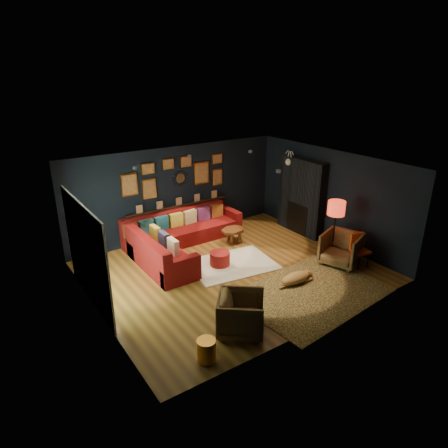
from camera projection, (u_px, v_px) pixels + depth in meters
floor at (233, 271)px, 9.70m from camera, size 6.50×6.50×0.00m
room_walls at (233, 209)px, 9.11m from camera, size 6.50×6.50×6.50m
sectional at (175, 240)px, 10.65m from camera, size 3.41×2.69×0.86m
ledge at (179, 205)px, 11.42m from camera, size 3.20×0.12×0.04m
gallery_wall at (176, 175)px, 11.12m from camera, size 3.15×0.04×1.02m
sunburst_mirror at (180, 178)px, 11.22m from camera, size 0.47×0.16×0.47m
fireplace at (302, 199)px, 11.63m from camera, size 0.31×1.60×2.20m
deer_head at (293, 161)px, 11.66m from camera, size 0.50×0.28×0.45m
sliding_door at (86, 253)px, 8.08m from camera, size 0.06×2.80×2.20m
ceiling_spots at (214, 161)px, 9.37m from camera, size 3.30×2.50×0.06m
shag_rug at (232, 264)px, 9.98m from camera, size 2.25×1.77×0.03m
leopard_rug at (310, 293)px, 8.73m from camera, size 3.35×2.53×0.02m
coffee_table at (233, 231)px, 11.17m from camera, size 0.81×0.66×0.37m
pouf at (220, 259)px, 9.89m from camera, size 0.50×0.50×0.33m
armchair_left at (241, 312)px, 7.32m from camera, size 1.13×1.14×0.86m
armchair_right at (341, 247)px, 9.89m from camera, size 1.08×1.11×0.91m
gold_stool at (206, 351)px, 6.67m from camera, size 0.33×0.33×0.41m
orange_chair at (359, 247)px, 9.82m from camera, size 0.44×0.44×0.82m
floor_lamp at (336, 211)px, 9.84m from camera, size 0.43×0.43×1.56m
dog at (296, 276)px, 9.07m from camera, size 1.09×0.55×0.34m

